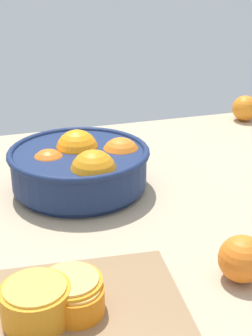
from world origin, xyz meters
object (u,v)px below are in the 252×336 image
object	(u,v)px
cutting_board	(75,320)
orange_half_1	(36,303)
orange_half_2	(77,300)
loose_orange_1	(245,108)
orange_half_0	(71,292)
fruit_bowl	(81,166)
loose_orange_0	(242,259)

from	to	relation	value
cutting_board	orange_half_1	size ratio (longest dim) A/B	3.28
orange_half_2	loose_orange_1	bearing A→B (deg)	47.18
cutting_board	orange_half_2	xyz separation A→B (cm)	(0.37, 0.01, 2.89)
orange_half_0	orange_half_1	bearing A→B (deg)	-168.96
orange_half_2	fruit_bowl	bearing A→B (deg)	76.34
cutting_board	loose_orange_1	distance (cm)	88.54
fruit_bowl	loose_orange_0	size ratio (longest dim) A/B	4.06
loose_orange_0	orange_half_1	bearing A→B (deg)	-175.17
orange_half_2	loose_orange_1	size ratio (longest dim) A/B	0.96
orange_half_2	loose_orange_0	world-z (taller)	loose_orange_0
cutting_board	orange_half_2	world-z (taller)	orange_half_2
cutting_board	orange_half_2	distance (cm)	2.92
orange_half_0	orange_half_1	world-z (taller)	orange_half_1
fruit_bowl	cutting_board	world-z (taller)	fruit_bowl
cutting_board	loose_orange_1	bearing A→B (deg)	47.01
fruit_bowl	cutting_board	bearing A→B (deg)	-104.21
loose_orange_0	cutting_board	bearing A→B (deg)	-173.56
orange_half_0	loose_orange_1	world-z (taller)	loose_orange_1
fruit_bowl	orange_half_2	world-z (taller)	fruit_bowl
fruit_bowl	loose_orange_1	world-z (taller)	fruit_bowl
orange_half_1	fruit_bowl	bearing A→B (deg)	69.58
cutting_board	loose_orange_0	bearing A→B (deg)	6.44
orange_half_2	loose_orange_1	world-z (taller)	loose_orange_1
cutting_board	orange_half_0	distance (cm)	3.40
orange_half_1	cutting_board	bearing A→B (deg)	-4.20
loose_orange_0	fruit_bowl	bearing A→B (deg)	113.04
orange_half_0	orange_half_2	bearing A→B (deg)	-70.33
fruit_bowl	orange_half_1	size ratio (longest dim) A/B	3.26
orange_half_1	loose_orange_1	bearing A→B (deg)	44.95
orange_half_0	orange_half_2	world-z (taller)	orange_half_0
cutting_board	orange_half_2	size ratio (longest dim) A/B	4.06
orange_half_1	loose_orange_0	xyz separation A→B (cm)	(27.74, 2.35, -1.35)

